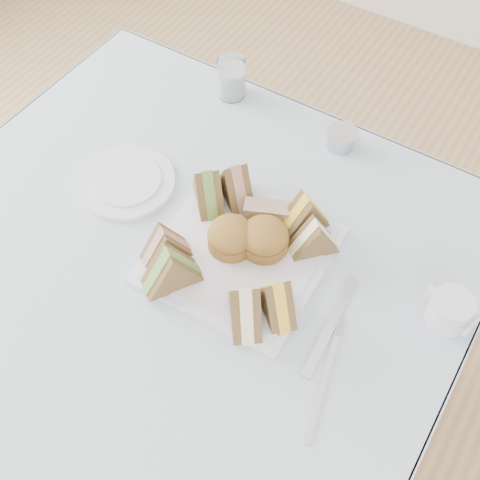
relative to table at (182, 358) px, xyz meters
The scene contains 21 objects.
floor 0.37m from the table, ahead, with size 4.00×4.00×0.00m, color #9E7751.
table is the anchor object (origin of this frame).
tablecloth 0.37m from the table, ahead, with size 1.02×1.02×0.01m, color #B3CAF1.
serving_plate 0.41m from the table, 44.03° to the left, with size 0.30×0.30×0.01m, color silver.
sandwich_fl_a 0.43m from the table, 113.47° to the left, with size 0.09×0.04×0.08m, color brown, non-canonical shape.
sandwich_fl_b 0.44m from the table, 29.49° to the right, with size 0.10×0.05×0.09m, color brown, non-canonical shape.
sandwich_fr_a 0.48m from the table, ahead, with size 0.09×0.04×0.08m, color brown, non-canonical shape.
sandwich_fr_b 0.47m from the table, ahead, with size 0.10×0.05×0.09m, color brown, non-canonical shape.
sandwich_bl_a 0.46m from the table, 95.18° to the left, with size 0.10×0.05×0.09m, color brown, non-canonical shape.
sandwich_bl_b 0.48m from the table, 83.96° to the left, with size 0.10×0.05×0.09m, color brown, non-canonical shape.
sandwich_br_a 0.50m from the table, 40.09° to the left, with size 0.09×0.04×0.08m, color brown, non-canonical shape.
sandwich_br_b 0.50m from the table, 51.59° to the left, with size 0.09×0.04×0.08m, color brown, non-canonical shape.
scone_left 0.43m from the table, 52.33° to the left, with size 0.08×0.08×0.06m, color olive.
scone_right 0.45m from the table, 44.95° to the left, with size 0.09×0.09×0.06m, color olive.
pastry_slice 0.46m from the table, 61.89° to the left, with size 0.08×0.03×0.04m, color tan.
side_plate 0.44m from the table, 146.57° to the left, with size 0.19×0.19×0.01m, color silver.
water_glass 0.64m from the table, 108.52° to the left, with size 0.06×0.06×0.09m, color white.
tea_strainer 0.60m from the table, 74.09° to the left, with size 0.06×0.06×0.04m, color #ACAEBB.
knife 0.49m from the table, 10.49° to the left, with size 0.02×0.21×0.00m, color #ACAEBB.
fork 0.51m from the table, ahead, with size 0.01×0.19×0.00m, color #ACAEBB.
creamer_jug 0.63m from the table, 20.37° to the left, with size 0.07×0.07×0.06m, color silver.
Camera 1 is at (0.42, -0.42, 1.64)m, focal length 45.00 mm.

